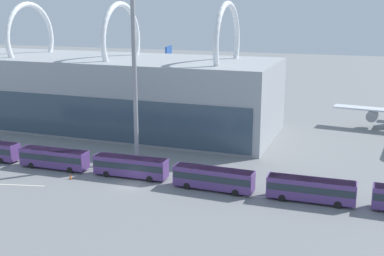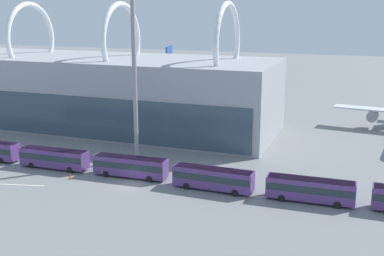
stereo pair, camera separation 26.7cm
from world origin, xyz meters
name	(u,v)px [view 1 (the left image)]	position (x,y,z in m)	size (l,w,h in m)	color
ground_plane	(131,185)	(0.00, 0.00, 0.00)	(440.00, 440.00, 0.00)	slate
airliner_at_gate_near	(156,97)	(-14.13, 41.35, 5.39)	(35.74, 39.75, 15.94)	white
shuttle_bus_1	(54,157)	(-15.25, 2.77, 1.90)	(11.79, 2.81, 3.22)	#56387A
shuttle_bus_2	(131,166)	(-1.60, 3.25, 1.90)	(11.81, 2.92, 3.22)	#56387A
shuttle_bus_3	(213,177)	(12.06, 2.46, 1.90)	(11.79, 2.81, 3.22)	#56387A
shuttle_bus_4	(311,188)	(25.72, 2.77, 1.90)	(11.79, 2.83, 3.22)	#56387A
floodlight_mast	(134,70)	(-4.35, 11.01, 15.68)	(2.04, 2.04, 28.48)	gray
lane_stripe_1	(21,185)	(-15.42, -5.41, 0.00)	(7.33, 0.25, 0.01)	silver
lane_stripe_2	(62,169)	(-13.98, 3.01, 0.00)	(7.98, 0.25, 0.01)	silver
lane_stripe_3	(279,198)	(21.57, 2.69, 0.00)	(10.06, 0.25, 0.01)	silver
traffic_cone_0	(70,177)	(-9.96, -0.68, 0.40)	(0.51, 0.51, 0.82)	black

